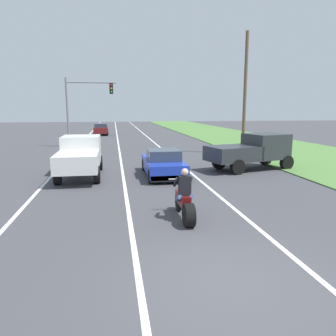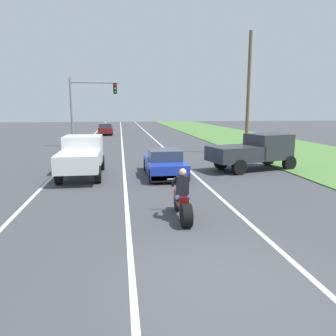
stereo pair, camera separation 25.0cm
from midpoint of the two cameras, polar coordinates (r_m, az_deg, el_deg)
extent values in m
plane|color=#424247|center=(6.94, 9.85, -19.03)|extent=(160.00, 160.00, 0.00)
cube|color=white|center=(26.12, -16.68, 2.50)|extent=(0.14, 120.00, 0.01)
cube|color=white|center=(26.20, -0.85, 2.97)|extent=(0.14, 120.00, 0.01)
cube|color=white|center=(25.91, -8.76, 2.76)|extent=(0.14, 120.00, 0.01)
cube|color=#517F3D|center=(29.45, 19.05, 3.27)|extent=(10.00, 120.00, 0.06)
cylinder|color=black|center=(9.52, 2.92, -8.27)|extent=(0.28, 0.69, 0.69)
cylinder|color=black|center=(10.98, 1.18, -5.89)|extent=(0.12, 0.63, 0.63)
cube|color=#590F0F|center=(10.22, 1.94, -5.42)|extent=(0.28, 1.10, 0.36)
cylinder|color=#B2B2B7|center=(10.81, 1.27, -4.14)|extent=(0.08, 0.36, 0.73)
cylinder|color=#A5A5AA|center=(10.69, 1.30, -1.94)|extent=(0.70, 0.05, 0.05)
cube|color=black|center=(9.88, 2.22, -3.10)|extent=(0.36, 0.24, 0.60)
sphere|color=beige|center=(9.79, 2.24, -0.70)|extent=(0.22, 0.22, 0.22)
cylinder|color=#384C7A|center=(9.97, 1.15, -5.33)|extent=(0.14, 0.47, 0.32)
cylinder|color=black|center=(10.11, 0.66, -2.48)|extent=(0.10, 0.51, 0.40)
cylinder|color=#384C7A|center=(10.04, 3.18, -5.23)|extent=(0.14, 0.47, 0.32)
cylinder|color=black|center=(10.20, 3.09, -2.39)|extent=(0.10, 0.51, 0.40)
cube|color=#1E38B2|center=(16.60, -1.32, 0.46)|extent=(1.80, 4.30, 0.64)
cube|color=#333D4C|center=(16.31, -1.23, 2.34)|extent=(1.56, 1.70, 0.52)
cube|color=black|center=(14.66, -0.17, -1.83)|extent=(1.76, 0.20, 0.28)
cylinder|color=black|center=(18.11, -4.54, 0.60)|extent=(0.24, 0.64, 0.64)
cylinder|color=black|center=(18.32, 0.45, 0.74)|extent=(0.24, 0.64, 0.64)
cylinder|color=black|center=(14.98, -3.47, -1.46)|extent=(0.24, 0.64, 0.64)
cylinder|color=black|center=(15.23, 2.52, -1.26)|extent=(0.24, 0.64, 0.64)
cube|color=silver|center=(17.74, -15.28, 3.19)|extent=(1.90, 2.10, 1.40)
cube|color=#333D4C|center=(18.05, -15.23, 4.54)|extent=(1.67, 0.29, 0.57)
cube|color=silver|center=(15.57, -16.03, 1.07)|extent=(1.90, 2.70, 0.80)
cylinder|color=black|center=(18.76, -17.55, 0.73)|extent=(0.28, 0.80, 0.80)
cylinder|color=black|center=(18.59, -12.24, 0.89)|extent=(0.28, 0.80, 0.80)
cylinder|color=black|center=(15.50, -19.24, -1.32)|extent=(0.28, 0.80, 0.80)
cylinder|color=black|center=(15.30, -12.81, -1.15)|extent=(0.28, 0.80, 0.80)
cube|color=#2D3035|center=(19.37, 16.40, 3.71)|extent=(2.52, 2.38, 1.40)
cube|color=#333D4C|center=(19.56, 17.23, 4.87)|extent=(0.71, 1.69, 0.57)
cube|color=#2D3035|center=(18.02, 10.91, 2.52)|extent=(3.10, 2.53, 0.80)
cylinder|color=black|center=(20.65, 16.39, 1.64)|extent=(0.85, 0.48, 0.80)
cylinder|color=black|center=(19.39, 19.73, 0.90)|extent=(0.85, 0.48, 0.80)
cylinder|color=black|center=(18.65, 8.56, 1.05)|extent=(0.85, 0.48, 0.80)
cylinder|color=black|center=(17.24, 11.70, 0.18)|extent=(0.85, 0.48, 0.80)
cylinder|color=gray|center=(30.00, -17.42, 9.18)|extent=(0.18, 0.18, 6.00)
cylinder|color=gray|center=(29.87, -13.56, 14.36)|extent=(4.22, 0.12, 0.12)
cube|color=black|center=(29.77, -10.15, 13.53)|extent=(0.32, 0.24, 0.90)
sphere|color=red|center=(29.65, -10.17, 14.08)|extent=(0.16, 0.16, 0.16)
sphere|color=orange|center=(29.63, -10.15, 13.54)|extent=(0.16, 0.16, 0.16)
sphere|color=green|center=(29.62, -10.13, 13.00)|extent=(0.16, 0.16, 0.16)
cylinder|color=brown|center=(24.95, 13.04, 12.45)|extent=(0.24, 0.24, 8.80)
cube|color=maroon|center=(43.23, -11.80, 6.54)|extent=(1.76, 4.00, 0.70)
cube|color=#333D4C|center=(42.99, -11.84, 7.32)|extent=(1.56, 2.00, 0.50)
cylinder|color=black|center=(44.69, -12.75, 6.18)|extent=(0.20, 0.60, 0.60)
cylinder|color=black|center=(44.62, -10.69, 6.25)|extent=(0.20, 0.60, 0.60)
cylinder|color=black|center=(41.90, -12.96, 5.90)|extent=(0.20, 0.60, 0.60)
cylinder|color=black|center=(41.83, -10.76, 5.98)|extent=(0.20, 0.60, 0.60)
camera|label=1|loc=(0.13, -90.54, -0.10)|focal=34.79mm
camera|label=2|loc=(0.13, 89.46, 0.10)|focal=34.79mm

